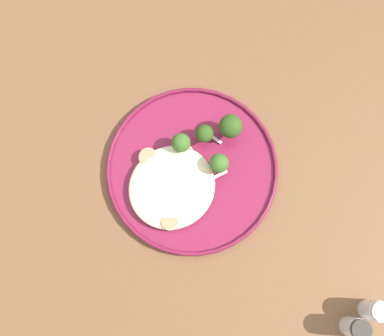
% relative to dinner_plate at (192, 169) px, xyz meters
% --- Properties ---
extents(ground, '(6.00, 6.00, 0.00)m').
position_rel_dinner_plate_xyz_m(ground, '(-0.04, -0.04, -0.75)').
color(ground, '#47423D').
extents(wooden_dining_table, '(1.40, 1.00, 0.74)m').
position_rel_dinner_plate_xyz_m(wooden_dining_table, '(-0.04, -0.04, -0.09)').
color(wooden_dining_table, brown).
rests_on(wooden_dining_table, ground).
extents(dinner_plate, '(0.29, 0.29, 0.02)m').
position_rel_dinner_plate_xyz_m(dinner_plate, '(0.00, 0.00, 0.00)').
color(dinner_plate, maroon).
rests_on(dinner_plate, wooden_dining_table).
extents(noodle_bed, '(0.15, 0.14, 0.02)m').
position_rel_dinner_plate_xyz_m(noodle_bed, '(0.05, 0.00, 0.01)').
color(noodle_bed, beige).
rests_on(noodle_bed, dinner_plate).
extents(seared_scallop_half_hidden, '(0.03, 0.03, 0.02)m').
position_rel_dinner_plate_xyz_m(seared_scallop_half_hidden, '(0.08, 0.05, 0.01)').
color(seared_scallop_half_hidden, '#E5C689').
rests_on(seared_scallop_half_hidden, dinner_plate).
extents(seared_scallop_tilted_round, '(0.03, 0.03, 0.01)m').
position_rel_dinner_plate_xyz_m(seared_scallop_tilted_round, '(-0.01, -0.03, 0.01)').
color(seared_scallop_tilted_round, beige).
rests_on(seared_scallop_tilted_round, dinner_plate).
extents(seared_scallop_left_edge, '(0.03, 0.03, 0.01)m').
position_rel_dinner_plate_xyz_m(seared_scallop_left_edge, '(0.05, -0.03, 0.01)').
color(seared_scallop_left_edge, beige).
rests_on(seared_scallop_left_edge, dinner_plate).
extents(seared_scallop_rear_pale, '(0.03, 0.03, 0.01)m').
position_rel_dinner_plate_xyz_m(seared_scallop_rear_pale, '(0.05, -0.06, 0.01)').
color(seared_scallop_rear_pale, '#E5C689').
rests_on(seared_scallop_rear_pale, dinner_plate).
extents(broccoli_floret_left_leaning, '(0.04, 0.04, 0.06)m').
position_rel_dinner_plate_xyz_m(broccoli_floret_left_leaning, '(-0.09, -0.01, 0.04)').
color(broccoli_floret_left_leaning, '#7A994C').
rests_on(broccoli_floret_left_leaning, dinner_plate).
extents(broccoli_floret_center_pile, '(0.03, 0.03, 0.05)m').
position_rel_dinner_plate_xyz_m(broccoli_floret_center_pile, '(-0.04, 0.03, 0.04)').
color(broccoli_floret_center_pile, '#89A356').
rests_on(broccoli_floret_center_pile, dinner_plate).
extents(broccoli_floret_tall_stalk, '(0.03, 0.03, 0.05)m').
position_rel_dinner_plate_xyz_m(broccoli_floret_tall_stalk, '(-0.01, -0.04, 0.03)').
color(broccoli_floret_tall_stalk, '#89A356').
rests_on(broccoli_floret_tall_stalk, dinner_plate).
extents(broccoli_floret_front_edge, '(0.03, 0.03, 0.05)m').
position_rel_dinner_plate_xyz_m(broccoli_floret_front_edge, '(-0.05, -0.03, 0.03)').
color(broccoli_floret_front_edge, '#89A356').
rests_on(broccoli_floret_front_edge, dinner_plate).
extents(onion_sliver_curled_piece, '(0.02, 0.04, 0.00)m').
position_rel_dinner_plate_xyz_m(onion_sliver_curled_piece, '(-0.06, -0.02, 0.01)').
color(onion_sliver_curled_piece, silver).
rests_on(onion_sliver_curled_piece, dinner_plate).
extents(onion_sliver_pale_crescent, '(0.05, 0.02, 0.00)m').
position_rel_dinner_plate_xyz_m(onion_sliver_pale_crescent, '(-0.02, 0.03, 0.01)').
color(onion_sliver_pale_crescent, silver).
rests_on(onion_sliver_pale_crescent, dinner_plate).
extents(onion_sliver_long_sliver, '(0.01, 0.04, 0.00)m').
position_rel_dinner_plate_xyz_m(onion_sliver_long_sliver, '(-0.01, 0.02, 0.01)').
color(onion_sliver_long_sliver, silver).
rests_on(onion_sliver_long_sliver, dinner_plate).
extents(salt_shaker, '(0.03, 0.03, 0.07)m').
position_rel_dinner_plate_xyz_m(salt_shaker, '(-0.08, 0.36, 0.02)').
color(salt_shaker, white).
rests_on(salt_shaker, wooden_dining_table).
extents(pepper_shaker, '(0.03, 0.03, 0.07)m').
position_rel_dinner_plate_xyz_m(pepper_shaker, '(-0.03, 0.36, 0.02)').
color(pepper_shaker, white).
rests_on(pepper_shaker, wooden_dining_table).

